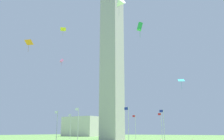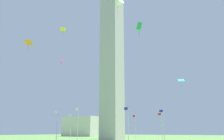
{
  "view_description": "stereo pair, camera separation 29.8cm",
  "coord_description": "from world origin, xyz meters",
  "px_view_note": "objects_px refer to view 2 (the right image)",
  "views": [
    {
      "loc": [
        -38.5,
        64.23,
        2.49
      ],
      "look_at": [
        0.0,
        0.0,
        21.42
      ],
      "focal_mm": 39.16,
      "sensor_mm": 36.0,
      "label": 1
    },
    {
      "loc": [
        -38.76,
        64.07,
        2.49
      ],
      "look_at": [
        0.0,
        0.0,
        21.42
      ],
      "focal_mm": 39.16,
      "sensor_mm": 36.0,
      "label": 2
    }
  ],
  "objects_px": {
    "obelisk_monument": "(112,56)",
    "kite_pink_box": "(62,61)",
    "flagpole_se": "(128,123)",
    "kite_yellow_diamond": "(63,30)",
    "flagpole_nw": "(101,126)",
    "flagpole_e": "(78,123)",
    "kite_orange_diamond": "(29,43)",
    "flagpole_sw": "(161,125)",
    "flagpole_n": "(70,125)",
    "kite_cyan_diamond": "(181,80)",
    "kite_white_delta": "(118,3)",
    "flagpole_s": "(164,124)",
    "flagpole_ne": "(57,124)",
    "flagpole_w": "(135,126)",
    "kite_green_box": "(139,27)",
    "distant_building": "(85,127)"
  },
  "relations": [
    {
      "from": "distant_building",
      "to": "flagpole_se",
      "type": "bearing_deg",
      "value": 134.29
    },
    {
      "from": "flagpole_s",
      "to": "flagpole_w",
      "type": "height_order",
      "value": "same"
    },
    {
      "from": "flagpole_n",
      "to": "kite_pink_box",
      "type": "relative_size",
      "value": 4.04
    },
    {
      "from": "obelisk_monument",
      "to": "flagpole_nw",
      "type": "relative_size",
      "value": 6.24
    },
    {
      "from": "flagpole_n",
      "to": "kite_yellow_diamond",
      "type": "bearing_deg",
      "value": 124.81
    },
    {
      "from": "kite_green_box",
      "to": "flagpole_n",
      "type": "bearing_deg",
      "value": -34.81
    },
    {
      "from": "obelisk_monument",
      "to": "flagpole_s",
      "type": "bearing_deg",
      "value": 180.0
    },
    {
      "from": "flagpole_se",
      "to": "flagpole_sw",
      "type": "bearing_deg",
      "value": -90.0
    },
    {
      "from": "flagpole_se",
      "to": "flagpole_w",
      "type": "distance_m",
      "value": 29.8
    },
    {
      "from": "flagpole_e",
      "to": "flagpole_w",
      "type": "bearing_deg",
      "value": -90.0
    },
    {
      "from": "flagpole_n",
      "to": "distant_building",
      "type": "distance_m",
      "value": 56.91
    },
    {
      "from": "obelisk_monument",
      "to": "kite_pink_box",
      "type": "relative_size",
      "value": 25.2
    },
    {
      "from": "flagpole_w",
      "to": "flagpole_s",
      "type": "bearing_deg",
      "value": 135.0
    },
    {
      "from": "flagpole_ne",
      "to": "flagpole_nw",
      "type": "distance_m",
      "value": 22.81
    },
    {
      "from": "flagpole_n",
      "to": "distant_building",
      "type": "bearing_deg",
      "value": -57.62
    },
    {
      "from": "flagpole_se",
      "to": "kite_yellow_diamond",
      "type": "relative_size",
      "value": 4.08
    },
    {
      "from": "obelisk_monument",
      "to": "flagpole_se",
      "type": "bearing_deg",
      "value": 134.85
    },
    {
      "from": "kite_cyan_diamond",
      "to": "kite_orange_diamond",
      "type": "bearing_deg",
      "value": 48.45
    },
    {
      "from": "kite_green_box",
      "to": "kite_yellow_diamond",
      "type": "bearing_deg",
      "value": -9.5
    },
    {
      "from": "flagpole_e",
      "to": "flagpole_s",
      "type": "distance_m",
      "value": 22.81
    },
    {
      "from": "kite_green_box",
      "to": "kite_yellow_diamond",
      "type": "distance_m",
      "value": 23.2
    },
    {
      "from": "obelisk_monument",
      "to": "kite_cyan_diamond",
      "type": "distance_m",
      "value": 25.1
    },
    {
      "from": "flagpole_w",
      "to": "kite_yellow_diamond",
      "type": "bearing_deg",
      "value": 89.42
    },
    {
      "from": "flagpole_sw",
      "to": "kite_white_delta",
      "type": "distance_m",
      "value": 53.88
    },
    {
      "from": "flagpole_nw",
      "to": "kite_pink_box",
      "type": "distance_m",
      "value": 31.01
    },
    {
      "from": "flagpole_e",
      "to": "kite_green_box",
      "type": "relative_size",
      "value": 2.85
    },
    {
      "from": "flagpole_se",
      "to": "kite_orange_diamond",
      "type": "xyz_separation_m",
      "value": [
        13.69,
        19.56,
        16.56
      ]
    },
    {
      "from": "obelisk_monument",
      "to": "flagpole_e",
      "type": "bearing_deg",
      "value": 89.79
    },
    {
      "from": "flagpole_n",
      "to": "kite_white_delta",
      "type": "bearing_deg",
      "value": 136.22
    },
    {
      "from": "flagpole_nw",
      "to": "kite_pink_box",
      "type": "height_order",
      "value": "kite_pink_box"
    },
    {
      "from": "obelisk_monument",
      "to": "flagpole_n",
      "type": "height_order",
      "value": "obelisk_monument"
    },
    {
      "from": "flagpole_ne",
      "to": "distant_building",
      "type": "height_order",
      "value": "distant_building"
    },
    {
      "from": "obelisk_monument",
      "to": "flagpole_s",
      "type": "xyz_separation_m",
      "value": [
        -16.07,
        0.0,
        -21.5
      ]
    },
    {
      "from": "flagpole_w",
      "to": "obelisk_monument",
      "type": "bearing_deg",
      "value": 90.21
    },
    {
      "from": "flagpole_n",
      "to": "flagpole_sw",
      "type": "xyz_separation_m",
      "value": [
        -27.54,
        -11.41,
        0.0
      ]
    },
    {
      "from": "kite_orange_diamond",
      "to": "flagpole_s",
      "type": "bearing_deg",
      "value": -120.74
    },
    {
      "from": "flagpole_nw",
      "to": "obelisk_monument",
      "type": "bearing_deg",
      "value": 135.14
    },
    {
      "from": "flagpole_ne",
      "to": "kite_orange_diamond",
      "type": "relative_size",
      "value": 3.31
    },
    {
      "from": "flagpole_n",
      "to": "kite_cyan_diamond",
      "type": "xyz_separation_m",
      "value": [
        -38.57,
        3.07,
        10.54
      ]
    },
    {
      "from": "flagpole_w",
      "to": "kite_pink_box",
      "type": "height_order",
      "value": "kite_pink_box"
    },
    {
      "from": "flagpole_nw",
      "to": "flagpole_se",
      "type": "bearing_deg",
      "value": 135.0
    },
    {
      "from": "flagpole_nw",
      "to": "kite_yellow_diamond",
      "type": "height_order",
      "value": "kite_yellow_diamond"
    },
    {
      "from": "flagpole_e",
      "to": "flagpole_nw",
      "type": "height_order",
      "value": "same"
    },
    {
      "from": "kite_green_box",
      "to": "distant_building",
      "type": "relative_size",
      "value": 0.15
    },
    {
      "from": "flagpole_w",
      "to": "flagpole_nw",
      "type": "distance_m",
      "value": 12.35
    },
    {
      "from": "flagpole_e",
      "to": "kite_cyan_diamond",
      "type": "xyz_separation_m",
      "value": [
        -22.44,
        -13.06,
        10.54
      ]
    },
    {
      "from": "obelisk_monument",
      "to": "kite_pink_box",
      "type": "distance_m",
      "value": 16.73
    },
    {
      "from": "flagpole_ne",
      "to": "flagpole_sw",
      "type": "bearing_deg",
      "value": -135.0
    },
    {
      "from": "flagpole_n",
      "to": "distant_building",
      "type": "height_order",
      "value": "distant_building"
    },
    {
      "from": "flagpole_e",
      "to": "kite_orange_diamond",
      "type": "bearing_deg",
      "value": 81.23
    }
  ]
}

